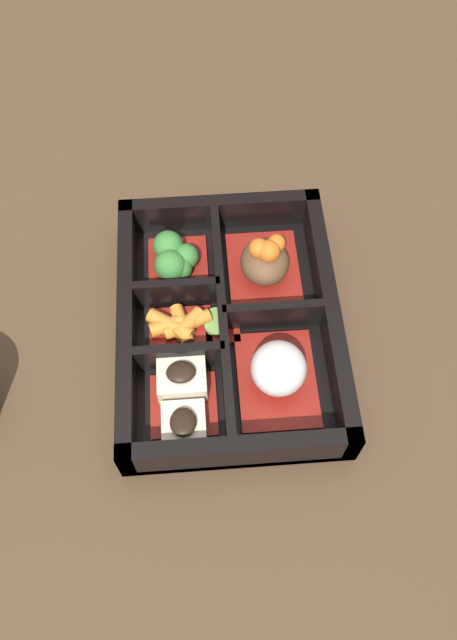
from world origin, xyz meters
name	(u,v)px	position (x,y,z in m)	size (l,w,h in m)	color
ground_plane	(228,333)	(0.00, 0.00, 0.00)	(3.00, 3.00, 0.00)	#4C3523
bento_base	(228,330)	(0.00, 0.00, 0.01)	(0.26, 0.20, 0.01)	black
bento_rim	(226,321)	(0.00, 0.00, 0.02)	(0.26, 0.20, 0.05)	black
bowl_stew	(265,262)	(-0.06, 0.04, 0.03)	(0.10, 0.07, 0.05)	maroon
bowl_rice	(278,371)	(0.06, 0.04, 0.03)	(0.10, 0.07, 0.05)	maroon
bowl_greens	(173,260)	(-0.07, -0.05, 0.03)	(0.07, 0.06, 0.04)	maroon
bowl_carrots	(179,326)	(0.00, -0.05, 0.02)	(0.05, 0.06, 0.02)	maroon
bowl_tofu	(183,401)	(0.08, -0.04, 0.02)	(0.08, 0.06, 0.03)	maroon
bowl_pickles	(220,325)	(0.00, -0.01, 0.01)	(0.04, 0.03, 0.01)	maroon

